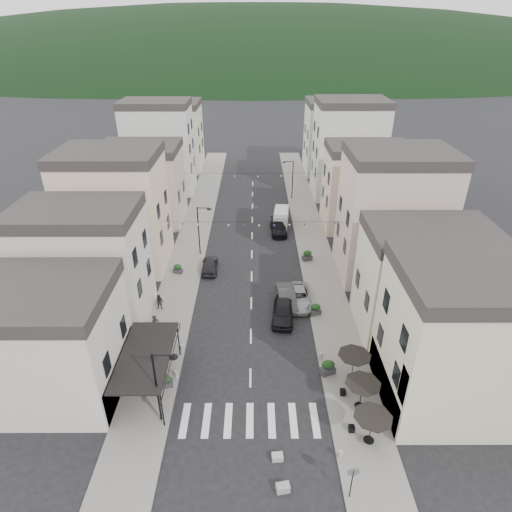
% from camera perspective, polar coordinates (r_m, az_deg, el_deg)
% --- Properties ---
extents(ground, '(700.00, 700.00, 0.00)m').
position_cam_1_polar(ground, '(30.41, -0.86, -23.92)').
color(ground, black).
rests_on(ground, ground).
extents(sidewalk_left, '(4.00, 76.00, 0.12)m').
position_cam_1_polar(sidewalk_left, '(56.44, -8.17, 3.20)').
color(sidewalk_left, slate).
rests_on(sidewalk_left, ground).
extents(sidewalk_right, '(4.00, 76.00, 0.12)m').
position_cam_1_polar(sidewalk_right, '(56.34, 7.14, 3.22)').
color(sidewalk_right, slate).
rests_on(sidewalk_right, ground).
extents(hill_backdrop, '(640.00, 360.00, 70.00)m').
position_cam_1_polar(hill_backdrop, '(319.32, -0.25, 24.49)').
color(hill_backdrop, black).
rests_on(hill_backdrop, ground).
extents(boutique_building, '(12.00, 8.00, 8.00)m').
position_cam_1_polar(boutique_building, '(34.75, -27.81, -10.67)').
color(boutique_building, beige).
rests_on(boutique_building, ground).
extents(bistro_building, '(10.00, 8.00, 10.00)m').
position_cam_1_polar(bistro_building, '(32.72, 25.94, -10.57)').
color(bistro_building, beige).
rests_on(bistro_building, ground).
extents(boutique_awning, '(3.77, 7.50, 3.28)m').
position_cam_1_polar(boutique_awning, '(32.41, -14.07, -12.84)').
color(boutique_awning, black).
rests_on(boutique_awning, ground).
extents(buildings_row_left, '(10.20, 54.16, 14.00)m').
position_cam_1_polar(buildings_row_left, '(60.84, -14.56, 10.63)').
color(buildings_row_left, beige).
rests_on(buildings_row_left, ground).
extents(buildings_row_right, '(10.20, 54.16, 14.50)m').
position_cam_1_polar(buildings_row_right, '(59.53, 13.81, 10.53)').
color(buildings_row_right, beige).
rests_on(buildings_row_right, ground).
extents(cafe_terrace, '(2.50, 8.10, 2.53)m').
position_cam_1_polar(cafe_terrace, '(31.31, 14.02, -16.52)').
color(cafe_terrace, black).
rests_on(cafe_terrace, ground).
extents(streetlamp_left_near, '(1.70, 0.56, 6.00)m').
position_cam_1_polar(streetlamp_left_near, '(29.58, -12.69, -15.96)').
color(streetlamp_left_near, black).
rests_on(streetlamp_left_near, ground).
extents(streetlamp_left_far, '(1.70, 0.56, 6.00)m').
position_cam_1_polar(streetlamp_left_far, '(49.30, -7.38, 4.00)').
color(streetlamp_left_far, black).
rests_on(streetlamp_left_far, ground).
extents(streetlamp_right_far, '(1.70, 0.56, 6.00)m').
position_cam_1_polar(streetlamp_right_far, '(65.91, 4.67, 10.61)').
color(streetlamp_right_far, black).
rests_on(streetlamp_right_far, ground).
extents(traffic_sign, '(0.70, 0.07, 2.70)m').
position_cam_1_polar(traffic_sign, '(27.35, 12.76, -26.78)').
color(traffic_sign, black).
rests_on(traffic_sign, ground).
extents(bollards, '(11.66, 10.26, 0.60)m').
position_cam_1_polar(bollards, '(33.72, -0.77, -16.03)').
color(bollards, gray).
rests_on(bollards, ground).
extents(bunting_near, '(19.00, 0.28, 0.62)m').
position_cam_1_polar(bunting_near, '(44.46, -0.62, 4.17)').
color(bunting_near, black).
rests_on(bunting_near, ground).
extents(bunting_far, '(19.00, 0.28, 0.62)m').
position_cam_1_polar(bunting_far, '(59.37, -0.52, 10.63)').
color(bunting_far, black).
rests_on(bunting_far, ground).
extents(parked_car_a, '(2.43, 4.99, 1.64)m').
position_cam_1_polar(parked_car_a, '(39.67, 3.63, -7.35)').
color(parked_car_a, black).
rests_on(parked_car_a, ground).
extents(parked_car_b, '(2.04, 4.83, 1.55)m').
position_cam_1_polar(parked_car_b, '(41.57, 4.09, -5.55)').
color(parked_car_b, '#38373A').
rests_on(parked_car_b, ground).
extents(parked_car_c, '(2.42, 5.10, 1.41)m').
position_cam_1_polar(parked_car_c, '(41.88, 5.69, -5.46)').
color(parked_car_c, '#989CA0').
rests_on(parked_car_c, ground).
extents(parked_car_d, '(2.16, 4.87, 1.39)m').
position_cam_1_polar(parked_car_d, '(55.59, 3.00, 3.78)').
color(parked_car_d, black).
rests_on(parked_car_d, ground).
extents(parked_car_e, '(1.82, 4.20, 1.41)m').
position_cam_1_polar(parked_car_e, '(47.23, -6.18, -1.19)').
color(parked_car_e, black).
rests_on(parked_car_e, ground).
extents(delivery_van, '(2.32, 4.79, 2.21)m').
position_cam_1_polar(delivery_van, '(57.90, 3.37, 5.25)').
color(delivery_van, silver).
rests_on(delivery_van, ground).
extents(pedestrian_a, '(0.86, 0.78, 1.97)m').
position_cam_1_polar(pedestrian_a, '(38.48, -13.23, -8.97)').
color(pedestrian_a, black).
rests_on(pedestrian_a, sidewalk_left).
extents(pedestrian_b, '(0.87, 0.72, 1.63)m').
position_cam_1_polar(pedestrian_b, '(41.55, -12.73, -6.03)').
color(pedestrian_b, black).
rests_on(pedestrian_b, sidewalk_left).
extents(concrete_block_a, '(0.88, 0.64, 0.50)m').
position_cam_1_polar(concrete_block_a, '(28.49, 3.61, -28.47)').
color(concrete_block_a, gray).
rests_on(concrete_block_a, ground).
extents(concrete_block_c, '(0.75, 0.57, 0.40)m').
position_cam_1_polar(concrete_block_c, '(29.68, 2.87, -25.19)').
color(concrete_block_c, '#9B9993').
rests_on(concrete_block_c, ground).
extents(planter_la, '(1.06, 0.71, 1.09)m').
position_cam_1_polar(planter_la, '(33.89, -11.90, -16.00)').
color(planter_la, '#2E2D30').
rests_on(planter_la, sidewalk_left).
extents(planter_lb, '(1.07, 0.76, 1.08)m').
position_cam_1_polar(planter_lb, '(47.15, -10.39, -1.67)').
color(planter_lb, '#2E2E30').
rests_on(planter_lb, sidewalk_left).
extents(planter_ra, '(1.29, 1.01, 1.28)m').
position_cam_1_polar(planter_ra, '(34.56, 9.57, -14.42)').
color(planter_ra, '#323235').
rests_on(planter_ra, sidewalk_right).
extents(planter_rb, '(1.14, 0.82, 1.15)m').
position_cam_1_polar(planter_rb, '(40.45, 7.93, -7.05)').
color(planter_rb, '#2F2F31').
rests_on(planter_rb, sidewalk_right).
extents(planter_rc, '(1.24, 0.94, 1.23)m').
position_cam_1_polar(planter_rc, '(49.17, 6.85, 0.08)').
color(planter_rc, '#2D2D2F').
rests_on(planter_rc, sidewalk_right).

